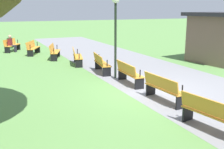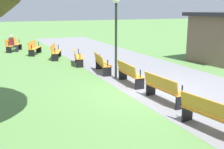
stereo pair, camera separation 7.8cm
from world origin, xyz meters
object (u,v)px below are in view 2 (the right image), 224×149
(bench_5, at_px, (129,73))
(bench_7, at_px, (211,114))
(bench_1, at_px, (34,48))
(bench_3, at_px, (78,56))
(bench_2, at_px, (55,51))
(person_seated, at_px, (13,43))
(bench_4, at_px, (102,63))
(kiosk, at_px, (223,37))
(lamp_post, at_px, (116,21))
(bench_6, at_px, (163,88))
(trash_bin, at_px, (12,43))
(bench_0, at_px, (13,45))

(bench_5, xyz_separation_m, bench_7, (4.73, -0.24, 0.00))
(bench_1, height_order, bench_3, same)
(bench_2, relative_size, person_seated, 1.46)
(bench_7, xyz_separation_m, person_seated, (-15.63, -3.26, 0.17))
(bench_4, bearing_deg, kiosk, 95.84)
(bench_7, height_order, lamp_post, lamp_post)
(bench_2, height_order, bench_3, same)
(bench_6, xyz_separation_m, trash_bin, (-15.25, -3.45, -0.07))
(bench_6, bearing_deg, person_seated, -168.11)
(bench_6, relative_size, kiosk, 0.47)
(bench_1, distance_m, trash_bin, 3.91)
(bench_4, distance_m, kiosk, 7.27)
(bench_6, distance_m, person_seated, 13.73)
(bench_4, height_order, lamp_post, lamp_post)
(bench_5, relative_size, person_seated, 1.43)
(bench_7, bearing_deg, bench_0, -177.17)
(bench_5, bearing_deg, bench_3, -168.48)
(bench_3, height_order, kiosk, kiosk)
(bench_6, height_order, bench_7, same)
(bench_6, bearing_deg, bench_3, -177.14)
(bench_2, relative_size, bench_6, 1.02)
(bench_3, bearing_deg, bench_2, -148.29)
(bench_2, xyz_separation_m, bench_7, (11.68, 1.18, 0.00))
(bench_6, height_order, lamp_post, lamp_post)
(bench_1, bearing_deg, bench_6, 37.53)
(kiosk, bearing_deg, bench_0, -138.80)
(bench_5, height_order, person_seated, person_seated)
(person_seated, bearing_deg, bench_6, 46.59)
(bench_2, bearing_deg, bench_7, 25.99)
(bench_6, height_order, kiosk, kiosk)
(bench_7, bearing_deg, bench_1, 179.95)
(bench_3, bearing_deg, person_seated, -141.35)
(bench_1, distance_m, bench_5, 9.42)
(bench_6, relative_size, person_seated, 1.43)
(person_seated, bearing_deg, bench_7, 43.61)
(bench_2, relative_size, bench_4, 1.00)
(bench_0, relative_size, bench_3, 0.96)
(person_seated, bearing_deg, bench_1, 65.09)
(bench_6, bearing_deg, bench_5, 177.11)
(bench_3, xyz_separation_m, person_seated, (-6.22, -2.79, 0.17))
(bench_7, xyz_separation_m, kiosk, (-6.73, 7.19, 0.96))
(bench_6, bearing_deg, bench_0, -168.51)
(bench_4, bearing_deg, bench_0, -151.19)
(bench_0, distance_m, bench_4, 9.42)
(bench_0, relative_size, bench_2, 0.96)
(bench_4, height_order, bench_7, same)
(bench_5, height_order, trash_bin, bench_5)
(bench_5, relative_size, lamp_post, 0.49)
(bench_6, xyz_separation_m, person_seated, (-13.27, -3.50, 0.17))
(bench_0, relative_size, bench_1, 0.98)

